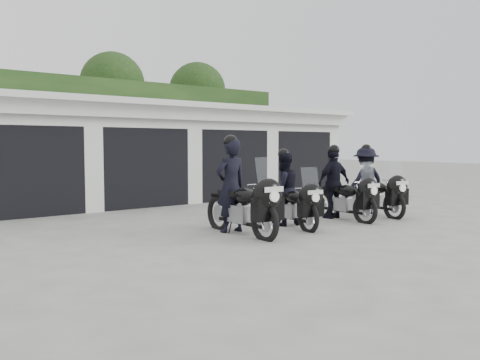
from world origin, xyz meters
TOP-DOWN VIEW (x-y plane):
  - ground at (0.00, 0.00)m, footprint 80.00×80.00m
  - garage_block at (-0.00, 8.06)m, footprint 16.40×6.80m
  - background_vegetation at (0.37, 12.92)m, footprint 20.00×3.90m
  - police_bike_a at (-0.64, 0.60)m, footprint 0.75×2.30m
  - police_bike_b at (0.74, 0.69)m, footprint 0.93×1.95m
  - police_bike_c at (2.44, 0.72)m, footprint 1.01×2.06m
  - police_bike_d at (3.63, 0.72)m, footprint 1.17×2.06m

SIDE VIEW (x-z plane):
  - ground at x=0.00m, z-range 0.00..0.00m
  - police_bike_b at x=0.74m, z-range -0.13..1.57m
  - police_bike_c at x=2.44m, z-range -0.14..1.66m
  - police_bike_d at x=3.63m, z-range -0.13..1.68m
  - police_bike_a at x=-0.64m, z-range -0.21..1.79m
  - garage_block at x=0.00m, z-range -0.06..2.90m
  - background_vegetation at x=0.37m, z-range -0.13..5.67m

